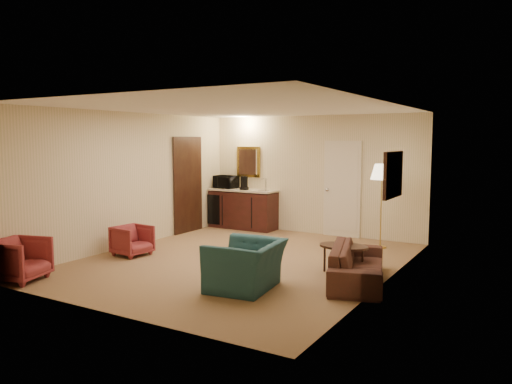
# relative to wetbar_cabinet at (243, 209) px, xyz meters

# --- Properties ---
(ground) EXTENTS (6.00, 6.00, 0.00)m
(ground) POSITION_rel_wetbar_cabinet_xyz_m (1.65, -2.72, -0.46)
(ground) COLOR olive
(ground) RESTS_ON ground
(room_walls) EXTENTS (5.02, 6.01, 2.61)m
(room_walls) POSITION_rel_wetbar_cabinet_xyz_m (1.55, -1.95, 1.26)
(room_walls) COLOR beige
(room_walls) RESTS_ON ground
(wetbar_cabinet) EXTENTS (1.64, 0.58, 0.92)m
(wetbar_cabinet) POSITION_rel_wetbar_cabinet_xyz_m (0.00, 0.00, 0.00)
(wetbar_cabinet) COLOR #391412
(wetbar_cabinet) RESTS_ON ground
(sofa) EXTENTS (1.04, 1.92, 0.72)m
(sofa) POSITION_rel_wetbar_cabinet_xyz_m (3.80, -2.93, -0.10)
(sofa) COLOR black
(sofa) RESTS_ON ground
(teal_armchair) EXTENTS (0.80, 1.11, 0.90)m
(teal_armchair) POSITION_rel_wetbar_cabinet_xyz_m (2.57, -4.04, -0.01)
(teal_armchair) COLOR #1B3944
(teal_armchair) RESTS_ON ground
(rose_chair_near) EXTENTS (0.60, 0.63, 0.60)m
(rose_chair_near) POSITION_rel_wetbar_cabinet_xyz_m (-0.25, -3.35, -0.16)
(rose_chair_near) COLOR maroon
(rose_chair_near) RESTS_ON ground
(rose_chair_far) EXTENTS (0.81, 0.83, 0.70)m
(rose_chair_far) POSITION_rel_wetbar_cabinet_xyz_m (-0.50, -5.40, -0.11)
(rose_chair_far) COLOR maroon
(rose_chair_far) RESTS_ON ground
(coffee_table) EXTENTS (0.92, 0.78, 0.45)m
(coffee_table) POSITION_rel_wetbar_cabinet_xyz_m (3.45, -2.58, -0.24)
(coffee_table) COLOR black
(coffee_table) RESTS_ON ground
(floor_lamp) EXTENTS (0.57, 0.57, 1.62)m
(floor_lamp) POSITION_rel_wetbar_cabinet_xyz_m (3.40, -0.45, 0.35)
(floor_lamp) COLOR gold
(floor_lamp) RESTS_ON ground
(waste_bin) EXTENTS (0.31, 0.31, 0.32)m
(waste_bin) POSITION_rel_wetbar_cabinet_xyz_m (0.65, -0.07, -0.30)
(waste_bin) COLOR black
(waste_bin) RESTS_ON ground
(microwave) EXTENTS (0.57, 0.35, 0.37)m
(microwave) POSITION_rel_wetbar_cabinet_xyz_m (-0.50, 0.03, 0.64)
(microwave) COLOR black
(microwave) RESTS_ON wetbar_cabinet
(coffee_maker) EXTENTS (0.19, 0.19, 0.32)m
(coffee_maker) POSITION_rel_wetbar_cabinet_xyz_m (0.09, -0.09, 0.62)
(coffee_maker) COLOR black
(coffee_maker) RESTS_ON wetbar_cabinet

